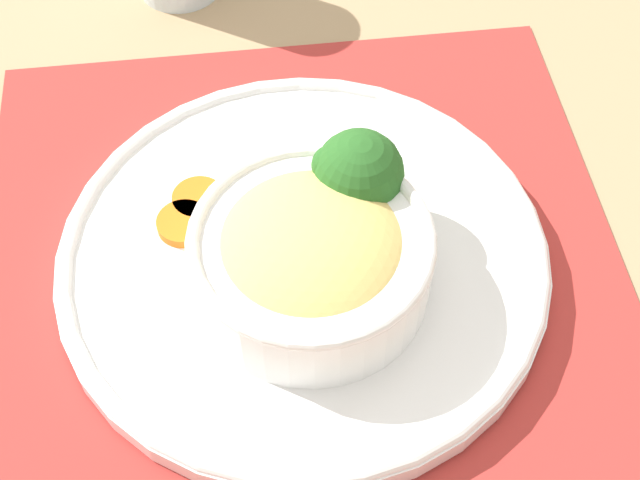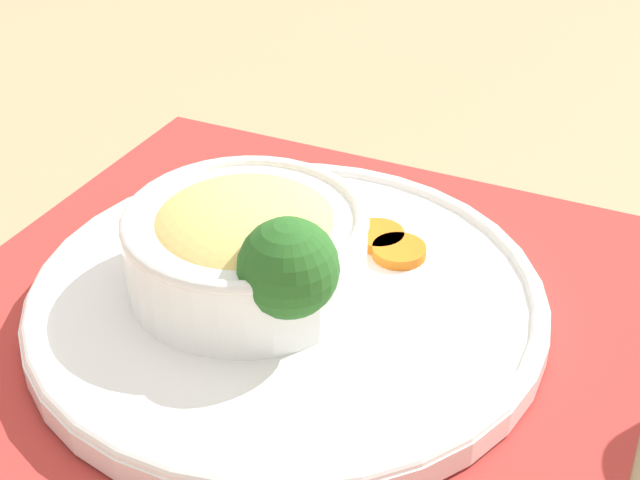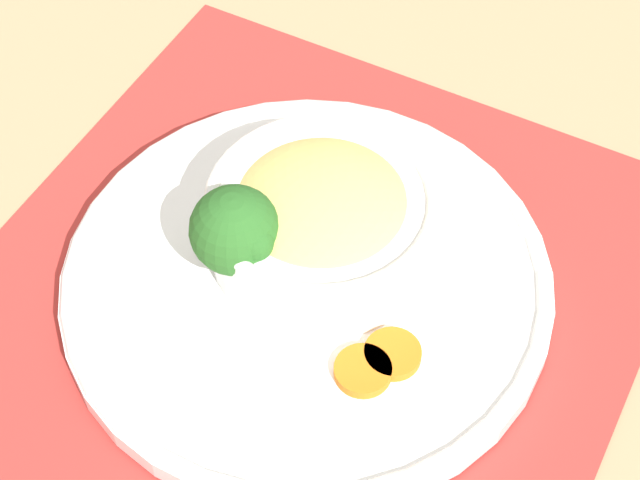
# 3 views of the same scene
# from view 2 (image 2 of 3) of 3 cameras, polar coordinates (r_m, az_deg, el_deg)

# --- Properties ---
(ground_plane) EXTENTS (4.00, 4.00, 0.00)m
(ground_plane) POSITION_cam_2_polar(r_m,az_deg,el_deg) (0.58, -2.09, -4.86)
(ground_plane) COLOR tan
(placemat) EXTENTS (0.48, 0.49, 0.00)m
(placemat) POSITION_cam_2_polar(r_m,az_deg,el_deg) (0.57, -2.09, -4.70)
(placemat) COLOR #B2332D
(placemat) RESTS_ON ground_plane
(plate) EXTENTS (0.33, 0.33, 0.02)m
(plate) POSITION_cam_2_polar(r_m,az_deg,el_deg) (0.57, -2.12, -3.64)
(plate) COLOR white
(plate) RESTS_ON placemat
(bowl) EXTENTS (0.15, 0.15, 0.06)m
(bowl) POSITION_cam_2_polar(r_m,az_deg,el_deg) (0.55, -4.91, -0.35)
(bowl) COLOR white
(bowl) RESTS_ON plate
(broccoli_floret) EXTENTS (0.06, 0.06, 0.08)m
(broccoli_floret) POSITION_cam_2_polar(r_m,az_deg,el_deg) (0.50, -2.00, -1.91)
(broccoli_floret) COLOR #759E51
(broccoli_floret) RESTS_ON plate
(carrot_slice_near) EXTENTS (0.04, 0.04, 0.01)m
(carrot_slice_near) POSITION_cam_2_polar(r_m,az_deg,el_deg) (0.60, 5.08, -0.71)
(carrot_slice_near) COLOR orange
(carrot_slice_near) RESTS_ON plate
(carrot_slice_middle) EXTENTS (0.04, 0.04, 0.01)m
(carrot_slice_middle) POSITION_cam_2_polar(r_m,az_deg,el_deg) (0.61, 3.72, 0.25)
(carrot_slice_middle) COLOR orange
(carrot_slice_middle) RESTS_ON plate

